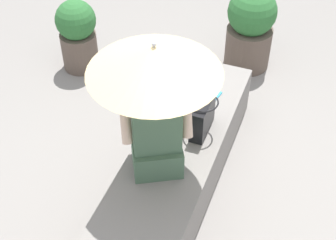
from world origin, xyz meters
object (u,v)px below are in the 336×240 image
Objects in this scene: person_seated at (156,128)px; planter_far at (77,34)px; magazine at (204,98)px; planter_near at (250,28)px; handbag_black at (202,116)px; parasol at (154,60)px.

planter_far is (-1.39, -1.40, -0.44)m from person_seated.
magazine is at bearing 174.56° from person_seated.
planter_far is at bearing -68.04° from planter_near.
magazine is 1.20m from planter_near.
handbag_black is 1.84m from planter_far.
planter_near reaches higher than handbag_black.
parasol is at bearing -21.46° from handbag_black.
planter_near is at bearing -173.61° from magazine.
parasol is 2.25m from planter_near.
person_seated is 0.93m from magazine.
handbag_black reaches higher than magazine.
magazine is (-0.37, -0.10, -0.14)m from handbag_black.
person_seated is 2.87× the size of handbag_black.
magazine is at bearing 174.22° from parasol.
parasol is 1.24× the size of planter_near.
planter_far is (-0.56, -1.48, -0.06)m from magazine.
handbag_black is at bearing 26.49° from magazine.
planter_far is (-1.39, -1.40, -0.99)m from parasol.
handbag_black is at bearing 59.74° from planter_far.
handbag_black is at bearing 159.13° from person_seated.
person_seated is 1.20× the size of planter_far.
handbag_black is 1.57m from planter_near.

